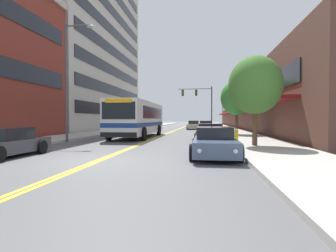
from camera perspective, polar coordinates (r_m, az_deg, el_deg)
The scene contains 18 objects.
ground_plane at distance 46.71m, azimuth 2.85°, elevation -0.42°, with size 240.00×240.00×0.00m, color #565659.
sidewalk_left at distance 47.90m, azimuth -5.96°, elevation -0.29°, with size 3.74×106.00×0.15m.
sidewalk_right at distance 46.67m, azimuth 11.90°, elevation -0.36°, with size 3.74×106.00×0.15m.
centre_line at distance 46.71m, azimuth 2.85°, elevation -0.42°, with size 0.34×106.00×0.01m.
office_tower_left at distance 45.09m, azimuth -18.91°, elevation 16.38°, with size 12.08×28.28×26.41m.
storefront_row_right at distance 47.52m, azimuth 19.29°, elevation 3.85°, with size 9.10×68.00×7.16m.
city_bus at distance 23.20m, azimuth -6.44°, elevation 1.82°, with size 2.94×10.88×3.02m.
car_dark_grey_parked_left_near at distance 12.89m, azimuth -32.26°, elevation -3.25°, with size 2.03×4.30×1.22m.
car_black_parked_left_mid at distance 34.04m, azimuth -6.49°, elevation -0.17°, with size 2.08×4.26×1.26m.
car_slate_blue_parked_right_foreground at distance 11.43m, azimuth 10.06°, elevation -3.55°, with size 1.98×4.83×1.24m.
car_silver_parked_right_mid at distance 34.11m, azimuth 8.23°, elevation -0.10°, with size 2.02×4.61×1.37m.
car_red_parked_right_far at distance 17.78m, azimuth 9.20°, elevation -1.66°, with size 2.04×4.33×1.28m.
car_champagne_moving_lead at distance 40.70m, azimuth 5.61°, elevation 0.16°, with size 2.05×4.58×1.33m.
traffic_signal_mast at distance 40.80m, azimuth 6.99°, elevation 5.85°, with size 5.33×0.38×6.59m.
street_lamp_left_near at distance 19.30m, azimuth -20.52°, elevation 10.84°, with size 2.11×0.28×8.02m.
street_tree_right_near at distance 15.09m, azimuth 18.45°, elevation 8.43°, with size 2.86×2.86×4.86m.
street_tree_right_mid at distance 25.73m, azimuth 14.69°, elevation 5.97°, with size 2.99×2.99×5.11m.
fire_hydrant at distance 16.44m, azimuth 14.67°, elevation -2.08°, with size 0.30×0.22×0.84m.
Camera 1 is at (3.95, -9.52, 1.59)m, focal length 28.00 mm.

